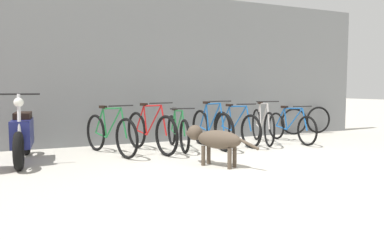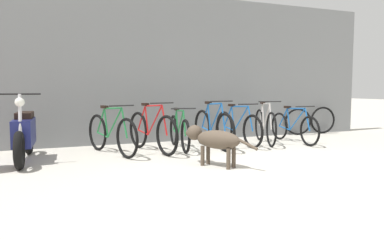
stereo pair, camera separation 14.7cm
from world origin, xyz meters
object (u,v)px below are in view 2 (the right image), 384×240
(bicycle_0, at_px, (111,134))
(stray_dog, at_px, (214,139))
(bicycle_5, at_px, (265,126))
(spare_tire_right, at_px, (298,122))
(spare_tire_left, at_px, (323,120))
(bicycle_2, at_px, (179,132))
(motorcycle, at_px, (24,135))
(bicycle_3, at_px, (213,128))
(bicycle_4, at_px, (238,128))
(bicycle_6, at_px, (294,127))
(bicycle_1, at_px, (152,131))

(bicycle_0, height_order, stray_dog, bicycle_0)
(bicycle_5, distance_m, spare_tire_right, 1.80)
(bicycle_5, bearing_deg, spare_tire_right, 138.89)
(bicycle_0, bearing_deg, spare_tire_left, 82.22)
(bicycle_2, distance_m, motorcycle, 2.71)
(bicycle_0, distance_m, bicycle_3, 1.96)
(bicycle_0, relative_size, spare_tire_right, 2.55)
(bicycle_5, distance_m, spare_tire_left, 2.50)
(bicycle_4, xyz_separation_m, motorcycle, (-4.00, -0.24, 0.08))
(stray_dog, relative_size, spare_tire_right, 1.64)
(bicycle_5, xyz_separation_m, motorcycle, (-4.62, -0.19, 0.05))
(bicycle_2, bearing_deg, bicycle_6, 94.36)
(bicycle_6, height_order, spare_tire_right, bicycle_6)
(bicycle_1, height_order, bicycle_3, bicycle_3)
(bicycle_6, bearing_deg, bicycle_1, -89.03)
(bicycle_4, height_order, bicycle_5, bicycle_5)
(bicycle_2, relative_size, bicycle_3, 0.96)
(stray_dog, xyz_separation_m, spare_tire_left, (4.33, 2.55, -0.06))
(bicycle_1, distance_m, stray_dog, 1.64)
(bicycle_4, bearing_deg, spare_tire_left, 102.25)
(bicycle_2, distance_m, bicycle_4, 1.30)
(spare_tire_right, bearing_deg, motorcycle, -170.07)
(bicycle_4, bearing_deg, bicycle_2, -92.10)
(bicycle_1, relative_size, stray_dog, 1.62)
(bicycle_0, height_order, bicycle_1, bicycle_1)
(bicycle_1, height_order, spare_tire_right, bicycle_1)
(bicycle_3, height_order, spare_tire_right, bicycle_3)
(bicycle_1, bearing_deg, bicycle_6, 76.78)
(bicycle_5, bearing_deg, spare_tire_left, 129.95)
(stray_dog, height_order, spare_tire_left, spare_tire_left)
(bicycle_3, relative_size, bicycle_4, 0.99)
(bicycle_2, height_order, bicycle_4, bicycle_4)
(spare_tire_left, bearing_deg, stray_dog, -149.57)
(bicycle_0, distance_m, bicycle_5, 3.23)
(bicycle_4, relative_size, spare_tire_right, 2.59)
(bicycle_1, xyz_separation_m, motorcycle, (-2.12, -0.10, 0.06))
(spare_tire_right, bearing_deg, spare_tire_left, -0.29)
(bicycle_1, bearing_deg, bicycle_2, 88.62)
(bicycle_4, relative_size, spare_tire_left, 2.50)
(bicycle_3, distance_m, motorcycle, 3.36)
(bicycle_4, distance_m, spare_tire_right, 2.34)
(bicycle_0, xyz_separation_m, motorcycle, (-1.39, -0.12, 0.07))
(bicycle_4, distance_m, stray_dog, 2.19)
(bicycle_2, height_order, bicycle_6, bicycle_2)
(motorcycle, bearing_deg, bicycle_5, 96.56)
(motorcycle, height_order, spare_tire_right, motorcycle)
(bicycle_0, height_order, bicycle_2, bicycle_0)
(bicycle_2, relative_size, spare_tire_right, 2.48)
(bicycle_1, height_order, bicycle_6, bicycle_1)
(motorcycle, relative_size, spare_tire_left, 2.76)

